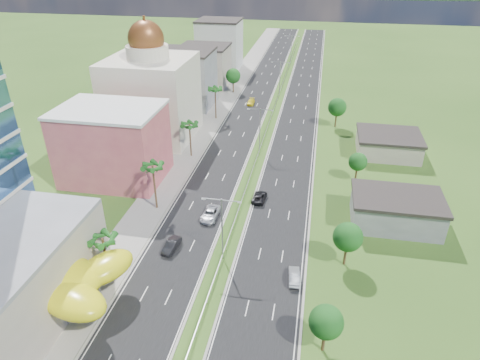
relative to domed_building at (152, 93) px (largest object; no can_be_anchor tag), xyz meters
The scene contains 31 objects.
ground 62.75m from the domed_building, 63.02° to the right, with size 500.00×500.00×0.00m, color #2D5119.
road_left 42.12m from the domed_building, 59.64° to the left, with size 11.00×260.00×0.04m, color black.
road_right 51.12m from the domed_building, 44.59° to the left, with size 11.00×260.00×0.04m, color black.
sidewalk_left 38.39m from the domed_building, 72.55° to the left, with size 7.00×260.00×0.12m, color gray.
median_guardrail 34.47m from the domed_building, 31.25° to the left, with size 0.10×216.06×0.76m.
streetlight_median_b 53.20m from the domed_building, 58.11° to the right, with size 6.04×0.25×11.00m.
streetlight_median_c 28.81m from the domed_building, 10.12° to the right, with size 6.04×0.25×11.00m.
streetlight_median_d 49.04m from the domed_building, 55.01° to the left, with size 6.04×0.25×11.00m.
streetlight_median_e 89.61m from the domed_building, 71.77° to the left, with size 6.04×0.25×11.00m.
lime_canopy 59.88m from the domed_building, 82.28° to the right, with size 18.00×15.00×7.40m.
pink_shophouse 23.32m from the domed_building, 90.00° to the right, with size 20.00×15.00×15.00m, color #B94C59.
domed_building is the anchor object (origin of this frame).
midrise_grey 25.24m from the domed_building, 87.71° to the left, with size 16.00×15.00×16.00m, color slate.
midrise_beige 47.26m from the domed_building, 88.78° to the left, with size 16.00×15.00×13.00m, color #A49787.
midrise_white 70.05m from the domed_building, 89.18° to the left, with size 16.00×15.00×18.00m, color silver.
shed_near 64.14m from the domed_building, 28.18° to the right, with size 15.00×10.00×5.00m, color slate.
shed_far 58.72m from the domed_building, ahead, with size 14.00×12.00×4.40m, color #A49787.
palm_tree_b 54.62m from the domed_building, 76.73° to the right, with size 3.60×3.60×8.10m.
palm_tree_c 35.40m from the domed_building, 69.25° to the right, with size 3.60×3.60×9.60m.
palm_tree_d 16.46m from the domed_building, 38.66° to the right, with size 3.60×3.60×8.60m.
palm_tree_e 19.76m from the domed_building, 50.19° to the left, with size 3.60×3.60×9.40m.
leafy_tree_lfar 42.30m from the domed_building, 72.65° to the left, with size 4.90×4.90×8.05m.
leafy_tree_ra 74.69m from the domed_building, 53.75° to the right, with size 4.20×4.20×6.90m.
leafy_tree_rb 64.00m from the domed_building, 42.46° to the right, with size 4.55×4.55×7.47m.
leafy_tree_rc 52.67m from the domed_building, 16.70° to the right, with size 3.85×3.85×6.33m.
leafy_tree_rd 48.73m from the domed_building, 18.06° to the left, with size 4.90×4.90×8.05m.
car_dark_left 49.68m from the domed_building, 66.54° to the right, with size 1.66×4.76×1.57m, color black.
car_silver_mid_left 42.84m from the domed_building, 55.91° to the right, with size 2.67×5.80×1.61m, color #B3B5BC.
car_yellow_far_left 37.02m from the domed_building, 55.03° to the left, with size 1.99×4.90×1.42m, color yellow.
car_silver_right 63.22m from the domed_building, 50.58° to the right, with size 1.57×4.50×1.48m, color #A3A6AA.
car_dark_far_right 42.41m from the domed_building, 40.55° to the right, with size 2.36×5.11×1.42m, color black.
Camera 1 is at (12.63, -42.26, 44.02)m, focal length 32.00 mm.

